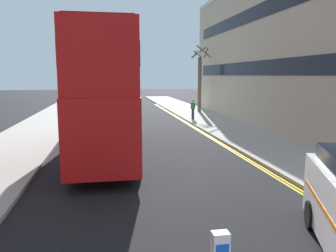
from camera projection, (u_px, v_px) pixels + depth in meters
sidewalk_right at (256, 140)px, 19.05m from camera, size 4.00×80.00×0.14m
sidewalk_left at (13, 149)px, 16.79m from camera, size 4.00×80.00×0.14m
kerb_line_outer at (234, 151)px, 16.75m from camera, size 0.10×56.00×0.01m
kerb_line_inner at (231, 151)px, 16.72m from camera, size 0.10×56.00×0.01m
double_decker_bus_away at (103, 91)px, 15.32m from camera, size 2.81×10.81×5.64m
pedestrian_far at (193, 109)px, 27.66m from camera, size 0.34×0.22×1.62m
street_tree_near at (200, 80)px, 33.38m from camera, size 1.73×1.82×6.45m
townhouse_terrace_right at (314, 50)px, 24.96m from camera, size 10.08×28.00×11.12m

